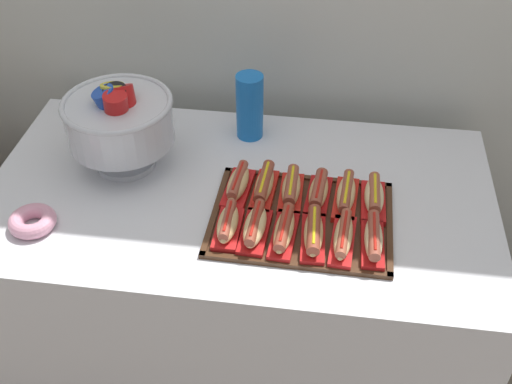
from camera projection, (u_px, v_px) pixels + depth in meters
ground_plane at (243, 353)px, 2.26m from camera, size 10.00×10.00×0.00m
buffet_table at (241, 278)px, 2.00m from camera, size 1.43×0.80×0.76m
serving_tray at (301, 219)px, 1.67m from camera, size 0.49×0.37×0.01m
hot_dog_0 at (226, 224)px, 1.61m from camera, size 0.06×0.16×0.06m
hot_dog_1 at (255, 227)px, 1.60m from camera, size 0.07×0.17×0.06m
hot_dog_2 at (284, 231)px, 1.60m from camera, size 0.07×0.19×0.06m
hot_dog_3 at (313, 234)px, 1.59m from camera, size 0.07×0.18×0.06m
hot_dog_4 at (343, 237)px, 1.58m from camera, size 0.07×0.19×0.06m
hot_dog_5 at (373, 240)px, 1.57m from camera, size 0.06×0.17×0.06m
hot_dog_6 at (237, 184)px, 1.74m from camera, size 0.08×0.17×0.06m
hot_dog_7 at (264, 186)px, 1.73m from camera, size 0.07×0.18×0.07m
hot_dog_8 at (291, 189)px, 1.72m from camera, size 0.06×0.17×0.06m
hot_dog_9 at (318, 192)px, 1.71m from camera, size 0.07×0.17×0.06m
hot_dog_10 at (346, 195)px, 1.70m from camera, size 0.07×0.18×0.06m
hot_dog_11 at (374, 197)px, 1.69m from camera, size 0.07×0.17×0.06m
punch_bowl at (119, 120)px, 1.76m from camera, size 0.31×0.31×0.27m
cup_stack at (250, 106)px, 1.91m from camera, size 0.08×0.08×0.21m
donut at (32, 221)px, 1.64m from camera, size 0.13×0.13×0.04m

